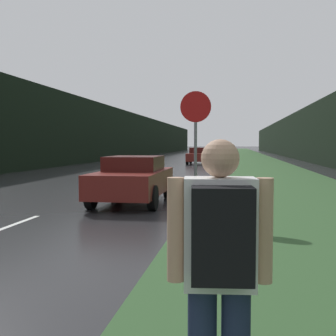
# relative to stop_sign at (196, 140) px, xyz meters

# --- Properties ---
(grass_verge) EXTENTS (6.00, 240.00, 0.02)m
(grass_verge) POSITION_rel_stop_sign_xyz_m (2.72, 29.96, -1.81)
(grass_verge) COLOR #33562D
(grass_verge) RESTS_ON ground_plane
(lane_stripe_b) EXTENTS (0.12, 3.00, 0.01)m
(lane_stripe_b) POSITION_rel_stop_sign_xyz_m (-3.76, -1.83, -1.82)
(lane_stripe_b) COLOR silver
(lane_stripe_b) RESTS_ON ground_plane
(lane_stripe_c) EXTENTS (0.12, 3.00, 0.01)m
(lane_stripe_c) POSITION_rel_stop_sign_xyz_m (-3.76, 5.17, -1.82)
(lane_stripe_c) COLOR silver
(lane_stripe_c) RESTS_ON ground_plane
(lane_stripe_d) EXTENTS (0.12, 3.00, 0.01)m
(lane_stripe_d) POSITION_rel_stop_sign_xyz_m (-3.76, 12.17, -1.82)
(lane_stripe_d) COLOR silver
(lane_stripe_d) RESTS_ON ground_plane
(treeline_far_side) EXTENTS (2.00, 140.00, 5.82)m
(treeline_far_side) POSITION_rel_stop_sign_xyz_m (-13.24, 39.96, 1.09)
(treeline_far_side) COLOR black
(treeline_far_side) RESTS_ON ground_plane
(treeline_near_side) EXTENTS (2.00, 140.00, 5.35)m
(treeline_near_side) POSITION_rel_stop_sign_xyz_m (8.72, 39.96, 0.85)
(treeline_near_side) COLOR black
(treeline_near_side) RESTS_ON ground_plane
(stop_sign) EXTENTS (0.71, 0.07, 2.94)m
(stop_sign) POSITION_rel_stop_sign_xyz_m (0.00, 0.00, 0.00)
(stop_sign) COLOR slate
(stop_sign) RESTS_ON ground_plane
(hitchhiker_with_backpack) EXTENTS (0.61, 0.45, 1.75)m
(hitchhiker_with_backpack) POSITION_rel_stop_sign_xyz_m (0.81, -7.34, -0.82)
(hitchhiker_with_backpack) COLOR #1E2847
(hitchhiker_with_backpack) RESTS_ON ground_plane
(car_passing_near) EXTENTS (1.87, 4.06, 1.36)m
(car_passing_near) POSITION_rel_stop_sign_xyz_m (-2.02, 2.21, -1.12)
(car_passing_near) COLOR maroon
(car_passing_near) RESTS_ON ground_plane
(car_passing_far) EXTENTS (2.04, 4.52, 1.42)m
(car_passing_far) POSITION_rel_stop_sign_xyz_m (-2.02, 26.40, -1.10)
(car_passing_far) COLOR maroon
(car_passing_far) RESTS_ON ground_plane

